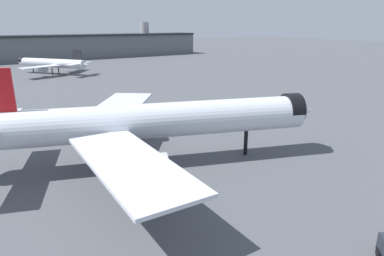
{
  "coord_description": "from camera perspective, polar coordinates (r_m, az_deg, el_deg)",
  "views": [
    {
      "loc": [
        -20.07,
        -49.05,
        22.91
      ],
      "look_at": [
        8.38,
        -2.04,
        5.84
      ],
      "focal_mm": 31.3,
      "sensor_mm": 36.0,
      "label": 1
    }
  ],
  "objects": [
    {
      "name": "ground",
      "position": [
        57.74,
        -8.24,
        -6.31
      ],
      "size": [
        900.0,
        900.0,
        0.0
      ],
      "primitive_type": "plane",
      "color": "#4C4F54"
    },
    {
      "name": "terminal_building",
      "position": [
        249.45,
        -19.25,
        12.97
      ],
      "size": [
        186.35,
        29.37,
        24.52
      ],
      "rotation": [
        0.0,
        0.0,
        0.05
      ],
      "color": "slate",
      "rests_on": "ground"
    },
    {
      "name": "airliner_far_taxiway",
      "position": [
        174.99,
        -22.77,
        10.14
      ],
      "size": [
        32.18,
        36.13,
        11.83
      ],
      "rotation": [
        0.0,
        0.0,
        2.24
      ],
      "color": "silver",
      "rests_on": "ground"
    },
    {
      "name": "airliner_near_gate",
      "position": [
        55.8,
        -7.77,
        1.02
      ],
      "size": [
        60.43,
        53.86,
        16.94
      ],
      "rotation": [
        0.0,
        0.0,
        -0.3
      ],
      "color": "silver",
      "rests_on": "ground"
    }
  ]
}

